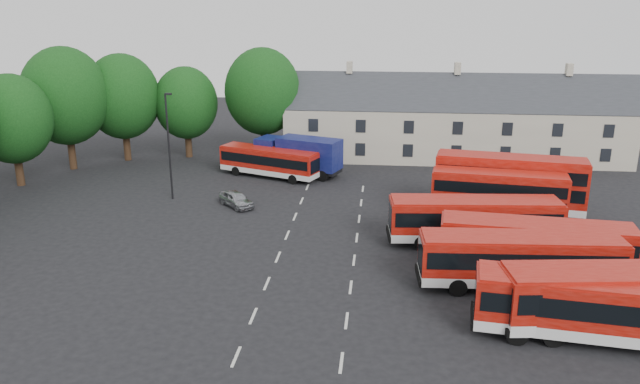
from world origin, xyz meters
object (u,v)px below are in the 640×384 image
Objects in this scene: bus_dd_south at (498,194)px; lamppost at (169,144)px; silver_car at (236,199)px; box_truck at (299,154)px; bus_row_a at (598,305)px.

lamppost reaches higher than bus_dd_south.
bus_dd_south is 26.59m from lamppost.
silver_car is at bearing -177.41° from bus_dd_south.
silver_car is (-3.84, -10.16, -1.42)m from box_truck.
silver_car is at bearing -14.22° from lamppost.
silver_car is (-20.43, 1.90, -1.65)m from bus_dd_south.
bus_row_a is 34.39m from box_truck.
lamppost reaches higher than box_truck.
box_truck is 13.28m from lamppost.
lamppost is at bearing 151.81° from bus_row_a.
bus_row_a is at bearing -75.46° from bus_dd_south.
bus_dd_south is 20.58m from silver_car.
bus_dd_south is 1.11× the size of lamppost.
bus_dd_south is at bearing -7.33° from lamppost.
bus_dd_south is at bearing -49.49° from silver_car.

